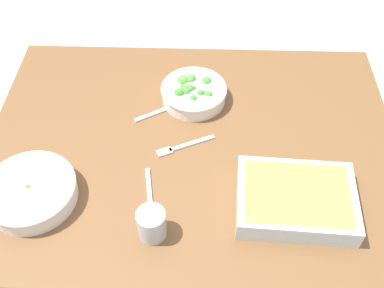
% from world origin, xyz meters
% --- Properties ---
extents(ground_plane, '(6.00, 6.00, 0.00)m').
position_xyz_m(ground_plane, '(0.00, 0.00, 0.00)').
color(ground_plane, '#B2A899').
extents(dining_table, '(1.20, 0.90, 0.74)m').
position_xyz_m(dining_table, '(0.00, 0.00, 0.65)').
color(dining_table, brown).
rests_on(dining_table, ground_plane).
extents(stew_bowl, '(0.24, 0.24, 0.06)m').
position_xyz_m(stew_bowl, '(0.41, 0.20, 0.77)').
color(stew_bowl, white).
rests_on(stew_bowl, dining_table).
extents(broccoli_bowl, '(0.21, 0.21, 0.07)m').
position_xyz_m(broccoli_bowl, '(0.00, -0.19, 0.77)').
color(broccoli_bowl, white).
rests_on(broccoli_bowl, dining_table).
extents(baking_dish, '(0.31, 0.24, 0.06)m').
position_xyz_m(baking_dish, '(-0.27, 0.21, 0.77)').
color(baking_dish, silver).
rests_on(baking_dish, dining_table).
extents(drink_cup, '(0.07, 0.07, 0.08)m').
position_xyz_m(drink_cup, '(0.09, 0.30, 0.78)').
color(drink_cup, '#B2BCC6').
rests_on(drink_cup, dining_table).
extents(spoon_by_stew, '(0.14, 0.13, 0.01)m').
position_xyz_m(spoon_by_stew, '(0.38, 0.23, 0.74)').
color(spoon_by_stew, silver).
rests_on(spoon_by_stew, dining_table).
extents(spoon_by_broccoli, '(0.16, 0.11, 0.01)m').
position_xyz_m(spoon_by_broccoli, '(0.08, -0.14, 0.74)').
color(spoon_by_broccoli, silver).
rests_on(spoon_by_broccoli, dining_table).
extents(spoon_spare, '(0.05, 0.18, 0.01)m').
position_xyz_m(spoon_spare, '(0.10, 0.21, 0.74)').
color(spoon_spare, silver).
rests_on(spoon_spare, dining_table).
extents(fork_on_table, '(0.17, 0.09, 0.01)m').
position_xyz_m(fork_on_table, '(0.03, 0.01, 0.74)').
color(fork_on_table, silver).
rests_on(fork_on_table, dining_table).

